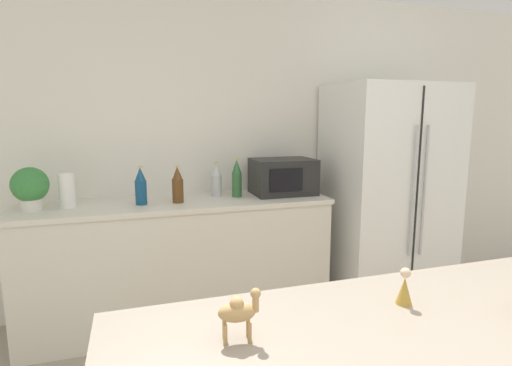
% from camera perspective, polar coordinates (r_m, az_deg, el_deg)
% --- Properties ---
extents(wall_back, '(8.00, 0.06, 2.55)m').
position_cam_1_polar(wall_back, '(3.34, -4.56, 4.74)').
color(wall_back, silver).
rests_on(wall_back, ground_plane).
extents(back_counter, '(2.23, 0.63, 0.94)m').
position_cam_1_polar(back_counter, '(3.12, -10.73, -10.91)').
color(back_counter, silver).
rests_on(back_counter, ground_plane).
extents(refrigerator, '(0.95, 0.77, 1.80)m').
position_cam_1_polar(refrigerator, '(3.54, 18.16, -1.52)').
color(refrigerator, white).
rests_on(refrigerator, ground_plane).
extents(potted_plant, '(0.23, 0.23, 0.29)m').
position_cam_1_polar(potted_plant, '(2.97, -29.56, -0.46)').
color(potted_plant, silver).
rests_on(potted_plant, back_counter).
extents(paper_towel_roll, '(0.10, 0.10, 0.23)m').
position_cam_1_polar(paper_towel_roll, '(2.97, -25.39, -1.01)').
color(paper_towel_roll, white).
rests_on(paper_towel_roll, back_counter).
extents(microwave, '(0.48, 0.37, 0.28)m').
position_cam_1_polar(microwave, '(3.18, 3.86, 0.94)').
color(microwave, black).
rests_on(microwave, back_counter).
extents(back_bottle_0, '(0.08, 0.08, 0.27)m').
position_cam_1_polar(back_bottle_0, '(3.10, -5.69, 0.45)').
color(back_bottle_0, '#B2B7BC').
rests_on(back_bottle_0, back_counter).
extents(back_bottle_1, '(0.08, 0.08, 0.27)m').
position_cam_1_polar(back_bottle_1, '(2.90, -11.13, -0.28)').
color(back_bottle_1, brown).
rests_on(back_bottle_1, back_counter).
extents(back_bottle_2, '(0.08, 0.08, 0.27)m').
position_cam_1_polar(back_bottle_2, '(2.90, -16.14, -0.46)').
color(back_bottle_2, navy).
rests_on(back_bottle_2, back_counter).
extents(back_bottle_3, '(0.07, 0.07, 0.30)m').
position_cam_1_polar(back_bottle_3, '(3.06, -2.76, 0.65)').
color(back_bottle_3, '#2D6033').
rests_on(back_bottle_3, back_counter).
extents(camel_figurine, '(0.11, 0.06, 0.14)m').
position_cam_1_polar(camel_figurine, '(1.07, -2.49, -17.81)').
color(camel_figurine, tan).
rests_on(camel_figurine, bar_counter).
extents(wise_man_figurine_crimson, '(0.05, 0.05, 0.12)m').
position_cam_1_polar(wise_man_figurine_crimson, '(1.35, 20.45, -13.94)').
color(wise_man_figurine_crimson, '#B28933').
rests_on(wise_man_figurine_crimson, bar_counter).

